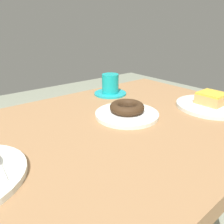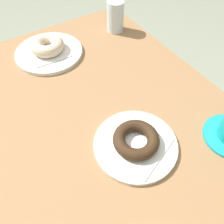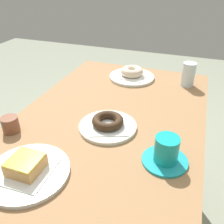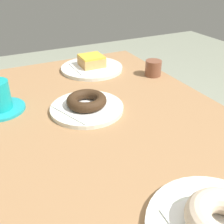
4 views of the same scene
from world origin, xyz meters
The scene contains 9 objects.
ground_plane centered at (0.00, 0.00, 0.00)m, with size 6.00×6.00×0.00m, color gray.
table centered at (0.00, 0.00, 0.59)m, with size 1.05×0.69×0.70m.
plate_sugar_ring centered at (0.36, 0.02, 0.71)m, with size 0.23×0.23×0.01m, color silver.
napkin_sugar_ring centered at (0.36, 0.02, 0.72)m, with size 0.13×0.13×0.00m, color white.
donut_sugar_ring centered at (0.36, 0.02, 0.74)m, with size 0.11×0.11×0.04m, color beige.
plate_chocolate_ring centered at (-0.09, -0.02, 0.71)m, with size 0.20×0.20×0.01m, color silver.
napkin_chocolate_ring centered at (-0.09, -0.02, 0.72)m, with size 0.14×0.14×0.00m, color white.
donut_chocolate_ring centered at (-0.09, -0.02, 0.73)m, with size 0.11×0.11×0.03m, color #362314.
water_glass centered at (0.37, -0.25, 0.76)m, with size 0.06×0.06×0.11m, color silver.
Camera 2 is at (-0.31, 0.19, 1.20)m, focal length 37.57 mm.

